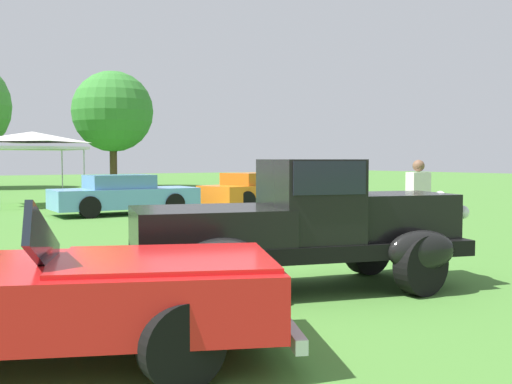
{
  "coord_description": "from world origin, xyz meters",
  "views": [
    {
      "loc": [
        -3.96,
        -6.39,
        1.7
      ],
      "look_at": [
        1.36,
        1.74,
        1.17
      ],
      "focal_mm": 41.83,
      "sensor_mm": 36.0,
      "label": 1
    }
  ],
  "objects_px": {
    "neighbor_convertible": "(26,294)",
    "show_car_skyblue": "(124,195)",
    "spectator_near_truck": "(418,202)",
    "show_car_orange": "(255,190)",
    "canopy_tent_left_field": "(33,139)",
    "feature_pickup_truck": "(303,224)"
  },
  "relations": [
    {
      "from": "show_car_skyblue",
      "to": "feature_pickup_truck",
      "type": "bearing_deg",
      "value": -99.53
    },
    {
      "from": "neighbor_convertible",
      "to": "show_car_orange",
      "type": "distance_m",
      "value": 16.4
    },
    {
      "from": "show_car_skyblue",
      "to": "canopy_tent_left_field",
      "type": "bearing_deg",
      "value": 106.45
    },
    {
      "from": "show_car_orange",
      "to": "canopy_tent_left_field",
      "type": "height_order",
      "value": "canopy_tent_left_field"
    },
    {
      "from": "show_car_orange",
      "to": "spectator_near_truck",
      "type": "xyz_separation_m",
      "value": [
        -3.0,
        -10.14,
        0.31
      ]
    },
    {
      "from": "canopy_tent_left_field",
      "to": "neighbor_convertible",
      "type": "bearing_deg",
      "value": -102.94
    },
    {
      "from": "show_car_orange",
      "to": "canopy_tent_left_field",
      "type": "xyz_separation_m",
      "value": [
        -6.45,
        5.06,
        1.82
      ]
    },
    {
      "from": "spectator_near_truck",
      "to": "canopy_tent_left_field",
      "type": "bearing_deg",
      "value": 102.78
    },
    {
      "from": "show_car_skyblue",
      "to": "canopy_tent_left_field",
      "type": "distance_m",
      "value": 5.68
    },
    {
      "from": "show_car_orange",
      "to": "spectator_near_truck",
      "type": "height_order",
      "value": "spectator_near_truck"
    },
    {
      "from": "feature_pickup_truck",
      "to": "canopy_tent_left_field",
      "type": "height_order",
      "value": "canopy_tent_left_field"
    },
    {
      "from": "neighbor_convertible",
      "to": "show_car_skyblue",
      "type": "bearing_deg",
      "value": 65.93
    },
    {
      "from": "show_car_skyblue",
      "to": "spectator_near_truck",
      "type": "height_order",
      "value": "spectator_near_truck"
    },
    {
      "from": "feature_pickup_truck",
      "to": "canopy_tent_left_field",
      "type": "bearing_deg",
      "value": 88.58
    },
    {
      "from": "neighbor_convertible",
      "to": "show_car_skyblue",
      "type": "height_order",
      "value": "neighbor_convertible"
    },
    {
      "from": "canopy_tent_left_field",
      "to": "spectator_near_truck",
      "type": "bearing_deg",
      "value": -77.22
    },
    {
      "from": "neighbor_convertible",
      "to": "feature_pickup_truck",
      "type": "bearing_deg",
      "value": 14.75
    },
    {
      "from": "spectator_near_truck",
      "to": "canopy_tent_left_field",
      "type": "xyz_separation_m",
      "value": [
        -3.45,
        15.19,
        1.51
      ]
    },
    {
      "from": "neighbor_convertible",
      "to": "spectator_near_truck",
      "type": "bearing_deg",
      "value": 18.1
    },
    {
      "from": "show_car_skyblue",
      "to": "show_car_orange",
      "type": "relative_size",
      "value": 1.01
    },
    {
      "from": "neighbor_convertible",
      "to": "show_car_orange",
      "type": "height_order",
      "value": "neighbor_convertible"
    },
    {
      "from": "show_car_skyblue",
      "to": "spectator_near_truck",
      "type": "xyz_separation_m",
      "value": [
        1.92,
        -10.04,
        0.31
      ]
    }
  ]
}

